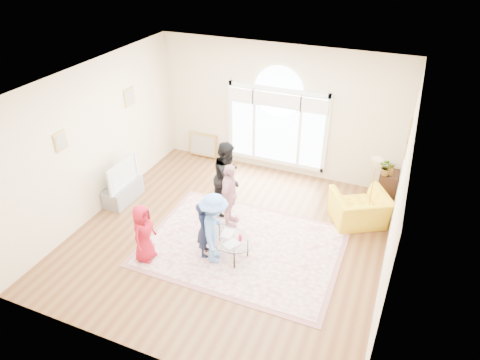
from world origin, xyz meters
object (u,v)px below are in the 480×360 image
at_px(tv_console, 123,192).
at_px(television, 120,172).
at_px(area_rug, 242,246).
at_px(coffee_table, 226,238).
at_px(armchair, 359,209).

distance_m(tv_console, television, 0.52).
height_order(area_rug, coffee_table, coffee_table).
distance_m(area_rug, tv_console, 3.18).
relative_size(tv_console, coffee_table, 0.80).
relative_size(tv_console, armchair, 0.92).
xyz_separation_m(tv_console, coffee_table, (2.94, -0.83, 0.19)).
bearing_deg(tv_console, coffee_table, -15.66).
relative_size(area_rug, armchair, 3.30).
bearing_deg(tv_console, television, -0.00).
bearing_deg(armchair, coffee_table, 12.71).
xyz_separation_m(tv_console, armchair, (5.09, 1.17, 0.14)).
xyz_separation_m(television, coffee_table, (2.94, -0.83, -0.33)).
relative_size(television, armchair, 1.00).
bearing_deg(coffee_table, tv_console, -179.70).
height_order(tv_console, armchair, armchair).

